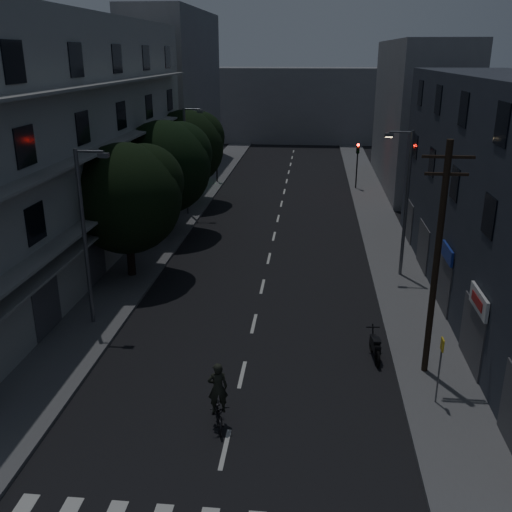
% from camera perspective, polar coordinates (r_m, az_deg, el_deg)
% --- Properties ---
extents(ground, '(160.00, 160.00, 0.00)m').
position_cam_1_polar(ground, '(39.78, 1.86, 2.20)').
color(ground, black).
rests_on(ground, ground).
extents(sidewalk_left, '(3.00, 90.00, 0.15)m').
position_cam_1_polar(sidewalk_left, '(40.92, -8.69, 2.59)').
color(sidewalk_left, '#565659').
rests_on(sidewalk_left, ground).
extents(sidewalk_right, '(3.00, 90.00, 0.15)m').
position_cam_1_polar(sidewalk_right, '(40.00, 12.65, 1.93)').
color(sidewalk_right, '#565659').
rests_on(sidewalk_right, ground).
extents(lane_markings, '(0.15, 60.50, 0.01)m').
position_cam_1_polar(lane_markings, '(45.77, 2.40, 4.54)').
color(lane_markings, beige).
rests_on(lane_markings, ground).
extents(building_left, '(7.00, 36.00, 14.00)m').
position_cam_1_polar(building_left, '(34.44, -19.52, 10.32)').
color(building_left, '#A0A19C').
rests_on(building_left, ground).
extents(building_far_left, '(6.00, 20.00, 16.00)m').
position_cam_1_polar(building_far_left, '(62.69, -7.98, 15.89)').
color(building_far_left, slate).
rests_on(building_far_left, ground).
extents(building_far_right, '(6.00, 20.00, 13.00)m').
position_cam_1_polar(building_far_right, '(55.95, 15.91, 13.37)').
color(building_far_right, slate).
rests_on(building_far_right, ground).
extents(building_far_end, '(24.00, 8.00, 10.00)m').
position_cam_1_polar(building_far_end, '(83.19, 4.10, 14.84)').
color(building_far_end, slate).
rests_on(building_far_end, ground).
extents(tree_near, '(5.98, 5.98, 7.37)m').
position_cam_1_polar(tree_near, '(31.55, -12.73, 6.05)').
color(tree_near, black).
rests_on(tree_near, sidewalk_left).
extents(tree_mid, '(6.22, 6.22, 7.65)m').
position_cam_1_polar(tree_mid, '(39.12, -9.03, 9.12)').
color(tree_mid, black).
rests_on(tree_mid, sidewalk_left).
extents(tree_far, '(6.10, 6.10, 7.54)m').
position_cam_1_polar(tree_far, '(47.38, -6.92, 10.96)').
color(tree_far, black).
rests_on(tree_far, sidewalk_left).
extents(traffic_signal_far_right, '(0.28, 0.37, 4.10)m').
position_cam_1_polar(traffic_signal_far_right, '(53.16, 10.12, 9.80)').
color(traffic_signal_far_right, black).
rests_on(traffic_signal_far_right, sidewalk_right).
extents(traffic_signal_far_left, '(0.28, 0.37, 4.10)m').
position_cam_1_polar(traffic_signal_far_left, '(55.34, -3.98, 10.44)').
color(traffic_signal_far_left, black).
rests_on(traffic_signal_far_left, sidewalk_left).
extents(street_lamp_left_near, '(1.51, 0.25, 8.00)m').
position_cam_1_polar(street_lamp_left_near, '(26.09, -16.61, 2.51)').
color(street_lamp_left_near, slate).
rests_on(street_lamp_left_near, sidewalk_left).
extents(street_lamp_right, '(1.51, 0.25, 8.00)m').
position_cam_1_polar(street_lamp_right, '(31.85, 14.65, 5.71)').
color(street_lamp_right, '#585A60').
rests_on(street_lamp_right, sidewalk_right).
extents(street_lamp_left_far, '(1.51, 0.25, 8.00)m').
position_cam_1_polar(street_lamp_left_far, '(43.76, -6.88, 9.88)').
color(street_lamp_left_far, slate).
rests_on(street_lamp_left_far, sidewalk_left).
extents(utility_pole, '(1.80, 0.24, 9.00)m').
position_cam_1_polar(utility_pole, '(21.88, 17.65, -0.13)').
color(utility_pole, black).
rests_on(utility_pole, sidewalk_right).
extents(bus_stop_sign, '(0.06, 0.35, 2.52)m').
position_cam_1_polar(bus_stop_sign, '(21.13, 17.98, -9.77)').
color(bus_stop_sign, '#595B60').
rests_on(bus_stop_sign, sidewalk_right).
extents(motorcycle, '(0.57, 1.98, 1.27)m').
position_cam_1_polar(motorcycle, '(24.23, 11.81, -8.94)').
color(motorcycle, black).
rests_on(motorcycle, ground).
extents(cyclist, '(1.11, 1.95, 2.34)m').
position_cam_1_polar(cyclist, '(19.85, -3.80, -14.53)').
color(cyclist, black).
rests_on(cyclist, ground).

